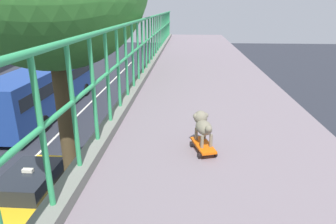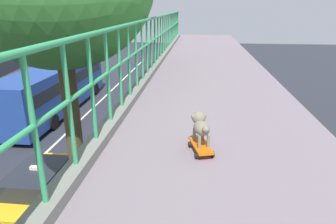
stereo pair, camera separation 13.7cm
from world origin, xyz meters
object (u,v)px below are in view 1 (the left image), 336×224
car_yellow_cab_fifth (34,190)px  city_bus (46,87)px  small_dog (203,124)px  toy_skateboard (203,146)px

car_yellow_cab_fifth → city_bus: bearing=112.2°
small_dog → city_bus: bearing=121.7°
car_yellow_cab_fifth → small_dog: 9.23m
city_bus → small_dog: size_ratio=29.48×
toy_skateboard → small_dog: small_dog is taller
car_yellow_cab_fifth → toy_skateboard: (5.54, -5.60, 4.67)m
city_bus → car_yellow_cab_fifth: bearing=-67.8°
toy_skateboard → car_yellow_cab_fifth: bearing=134.7°
toy_skateboard → small_dog: (-0.01, 0.07, 0.23)m
car_yellow_cab_fifth → small_dog: (5.53, -5.54, 4.90)m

